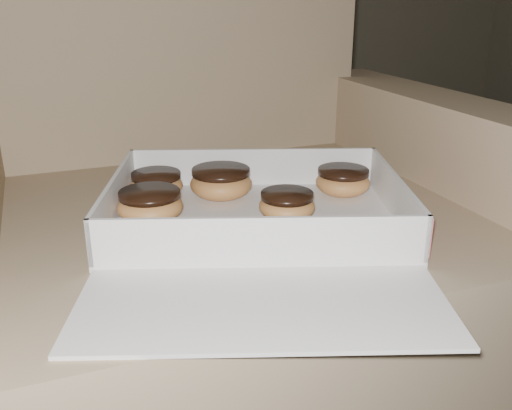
{
  "coord_description": "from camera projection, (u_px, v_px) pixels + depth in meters",
  "views": [
    {
      "loc": [
        -0.09,
        -0.02,
        0.78
      ],
      "look_at": [
        0.2,
        0.73,
        0.47
      ],
      "focal_mm": 40.0,
      "sensor_mm": 36.0,
      "label": 1
    }
  ],
  "objects": [
    {
      "name": "donut_b",
      "position": [
        156.0,
        184.0,
        0.94
      ],
      "size": [
        0.09,
        0.09,
        0.04
      ],
      "color": "#D4874A",
      "rests_on": "bakery_box"
    },
    {
      "name": "crumb_b",
      "position": [
        279.0,
        222.0,
        0.84
      ],
      "size": [
        0.01,
        0.01,
        0.0
      ],
      "primitive_type": "ellipsoid",
      "color": "black",
      "rests_on": "bakery_box"
    },
    {
      "name": "donut_a",
      "position": [
        221.0,
        182.0,
        0.93
      ],
      "size": [
        0.1,
        0.1,
        0.05
      ],
      "color": "#D4874A",
      "rests_on": "bakery_box"
    },
    {
      "name": "crumb_d",
      "position": [
        119.0,
        250.0,
        0.75
      ],
      "size": [
        0.01,
        0.01,
        0.0
      ],
      "primitive_type": "ellipsoid",
      "color": "black",
      "rests_on": "bakery_box"
    },
    {
      "name": "armchair",
      "position": [
        221.0,
        260.0,
        1.04
      ],
      "size": [
        0.96,
        0.81,
        1.0
      ],
      "color": "#947E5E",
      "rests_on": "floor"
    },
    {
      "name": "bakery_box",
      "position": [
        259.0,
        225.0,
        0.82
      ],
      "size": [
        0.56,
        0.61,
        0.07
      ],
      "rotation": [
        0.0,
        0.0,
        -0.34
      ],
      "color": "white",
      "rests_on": "armchair"
    },
    {
      "name": "crumb_a",
      "position": [
        119.0,
        235.0,
        0.8
      ],
      "size": [
        0.01,
        0.01,
        0.0
      ],
      "primitive_type": "ellipsoid",
      "color": "black",
      "rests_on": "bakery_box"
    },
    {
      "name": "donut_d",
      "position": [
        343.0,
        181.0,
        0.95
      ],
      "size": [
        0.09,
        0.09,
        0.05
      ],
      "color": "#D4874A",
      "rests_on": "bakery_box"
    },
    {
      "name": "donut_c",
      "position": [
        287.0,
        205.0,
        0.85
      ],
      "size": [
        0.08,
        0.08,
        0.04
      ],
      "color": "#D4874A",
      "rests_on": "bakery_box"
    },
    {
      "name": "donut_e",
      "position": [
        150.0,
        205.0,
        0.84
      ],
      "size": [
        0.1,
        0.1,
        0.05
      ],
      "color": "#D4874A",
      "rests_on": "bakery_box"
    },
    {
      "name": "crumb_c",
      "position": [
        257.0,
        230.0,
        0.81
      ],
      "size": [
        0.01,
        0.01,
        0.0
      ],
      "primitive_type": "ellipsoid",
      "color": "black",
      "rests_on": "bakery_box"
    }
  ]
}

